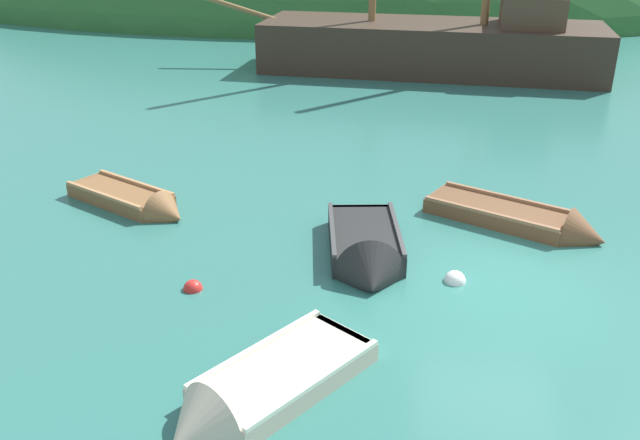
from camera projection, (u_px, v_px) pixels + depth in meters
ground_plane at (499, 287)px, 11.46m from camera, size 120.00×120.00×0.00m
shore_hill at (314, 7)px, 43.35m from camera, size 48.70×23.98×13.53m
sailing_ship at (434, 53)px, 26.12m from camera, size 15.54×4.91×11.21m
rowboat_outer_right at (136, 204)px, 14.44m from camera, size 3.15×2.26×0.91m
rowboat_far at (527, 223)px, 13.56m from camera, size 3.64×2.56×1.04m
rowboat_near_dock at (366, 254)px, 12.24m from camera, size 1.69×3.07×1.21m
rowboat_outer_left at (253, 399)px, 8.72m from camera, size 2.73×3.20×1.13m
buoy_red at (193, 289)px, 11.38m from camera, size 0.33×0.33×0.33m
buoy_white at (455, 281)px, 11.62m from camera, size 0.37×0.37×0.37m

